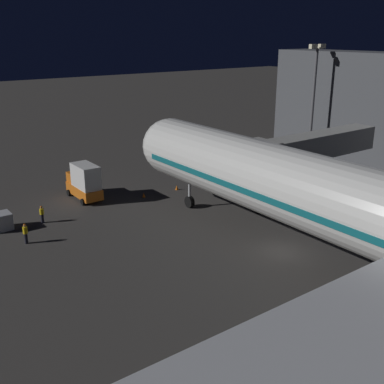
# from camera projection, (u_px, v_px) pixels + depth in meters

# --- Properties ---
(ground_plane) EXTENTS (320.00, 320.00, 0.00)m
(ground_plane) POSITION_uv_depth(u_px,v_px,m) (282.00, 252.00, 38.96)
(ground_plane) COLOR #383533
(jet_bridge) EXTENTS (18.59, 3.40, 7.34)m
(jet_bridge) POSITION_uv_depth(u_px,v_px,m) (301.00, 149.00, 48.51)
(jet_bridge) COLOR #9E9E99
(jet_bridge) RESTS_ON ground_plane
(apron_floodlight_mast) EXTENTS (2.90, 0.50, 15.67)m
(apron_floodlight_mast) POSITION_uv_depth(u_px,v_px,m) (314.00, 93.00, 64.77)
(apron_floodlight_mast) COLOR #59595E
(apron_floodlight_mast) RESTS_ON ground_plane
(ops_van) EXTENTS (2.36, 5.29, 3.93)m
(ops_van) POSITION_uv_depth(u_px,v_px,m) (84.00, 182.00, 50.68)
(ops_van) COLOR orange
(ops_van) RESTS_ON ground_plane
(baggage_container_near_belt) EXTENTS (1.77, 1.69, 1.55)m
(baggage_container_near_belt) POSITION_uv_depth(u_px,v_px,m) (1.00, 221.00, 43.13)
(baggage_container_near_belt) COLOR #B7BABF
(baggage_container_near_belt) RESTS_ON ground_plane
(ground_crew_by_belt_loader) EXTENTS (0.40, 0.40, 1.70)m
(ground_crew_by_belt_loader) POSITION_uv_depth(u_px,v_px,m) (42.00, 214.00, 44.57)
(ground_crew_by_belt_loader) COLOR black
(ground_crew_by_belt_loader) RESTS_ON ground_plane
(ground_crew_marshaller_fwd) EXTENTS (0.40, 0.40, 1.82)m
(ground_crew_marshaller_fwd) POSITION_uv_depth(u_px,v_px,m) (25.00, 233.00, 40.16)
(ground_crew_marshaller_fwd) COLOR black
(ground_crew_marshaller_fwd) RESTS_ON ground_plane
(traffic_cone_nose_port) EXTENTS (0.36, 0.36, 0.55)m
(traffic_cone_nose_port) POSITION_uv_depth(u_px,v_px,m) (177.00, 187.00, 54.17)
(traffic_cone_nose_port) COLOR orange
(traffic_cone_nose_port) RESTS_ON ground_plane
(traffic_cone_nose_starboard) EXTENTS (0.36, 0.36, 0.55)m
(traffic_cone_nose_starboard) POSITION_uv_depth(u_px,v_px,m) (144.00, 195.00, 51.70)
(traffic_cone_nose_starboard) COLOR orange
(traffic_cone_nose_starboard) RESTS_ON ground_plane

